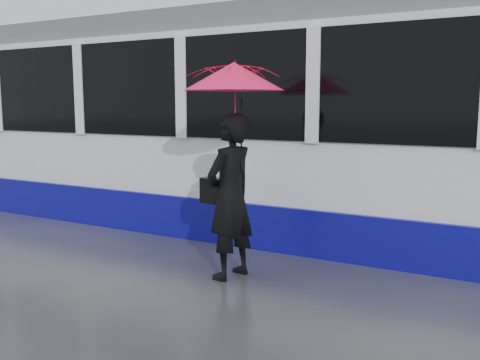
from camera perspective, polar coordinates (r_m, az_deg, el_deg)
The scene contains 6 objects.
ground at distance 6.90m, azimuth -10.62°, elevation -8.62°, with size 90.00×90.00×0.00m, color #2B2B30.
rails at distance 8.89m, azimuth -0.24°, elevation -4.60°, with size 34.00×1.51×0.02m.
tram at distance 7.82m, azimuth 14.50°, elevation 5.43°, with size 26.00×2.56×3.35m.
woman at distance 6.02m, azimuth -1.06°, elevation -1.78°, with size 0.68×0.45×1.88m, color black.
umbrella at distance 5.90m, azimuth -0.67°, elevation 8.93°, with size 1.27×1.27×1.27m.
handbag at distance 6.14m, azimuth -2.75°, elevation -1.16°, with size 0.35×0.20×0.47m.
Camera 1 is at (4.27, -5.05, 1.98)m, focal length 40.00 mm.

